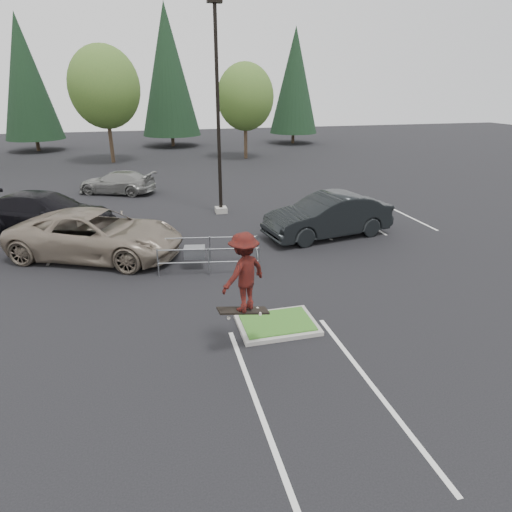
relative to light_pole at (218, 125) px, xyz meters
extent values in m
plane|color=black|center=(-0.50, -12.00, -4.56)|extent=(120.00, 120.00, 0.00)
cube|color=gray|center=(-0.50, -12.00, -4.50)|extent=(2.20, 1.60, 0.12)
cube|color=#21591C|center=(-0.50, -12.00, -4.42)|extent=(1.95, 1.35, 0.05)
cube|color=silver|center=(-5.00, -3.00, -4.56)|extent=(0.12, 5.20, 0.01)
cube|color=silver|center=(-7.70, -3.00, -4.56)|extent=(0.12, 5.20, 0.01)
cube|color=silver|center=(4.00, -3.00, -4.56)|extent=(0.12, 5.20, 0.01)
cube|color=silver|center=(6.70, -3.00, -4.56)|extent=(0.12, 5.20, 0.01)
cube|color=silver|center=(9.40, -3.00, -4.56)|extent=(0.12, 5.20, 0.01)
cube|color=silver|center=(-1.85, -15.00, -4.56)|extent=(0.12, 6.00, 0.01)
cube|color=silver|center=(0.85, -15.00, -4.56)|extent=(0.12, 6.00, 0.01)
cube|color=gray|center=(0.00, 0.00, -4.41)|extent=(0.60, 0.60, 0.30)
cylinder|color=black|center=(0.00, 0.00, 0.44)|extent=(0.18, 0.18, 10.00)
cube|color=black|center=(0.00, 0.00, 5.44)|extent=(0.70, 0.35, 0.25)
cylinder|color=#38281C|center=(-6.50, 18.50, -2.81)|extent=(0.32, 0.32, 3.50)
ellipsoid|color=#305920|center=(-6.50, 18.50, 1.70)|extent=(5.89, 5.89, 6.77)
sphere|color=#305920|center=(-5.90, 18.20, 0.96)|extent=(3.68, 3.68, 3.68)
sphere|color=#305920|center=(-7.00, 18.90, 1.15)|extent=(4.05, 4.05, 4.05)
cylinder|color=#38281C|center=(5.50, 17.80, -3.04)|extent=(0.32, 0.32, 3.04)
ellipsoid|color=#305920|center=(5.50, 17.80, 0.88)|extent=(5.12, 5.12, 5.89)
sphere|color=#305920|center=(6.10, 17.50, 0.24)|extent=(3.20, 3.20, 3.20)
sphere|color=#305920|center=(5.00, 18.20, 0.40)|extent=(3.52, 3.52, 3.52)
cylinder|color=#38281C|center=(-14.50, 28.00, -3.96)|extent=(0.36, 0.36, 1.20)
cone|color=black|center=(-14.50, 28.00, 2.54)|extent=(5.72, 5.72, 11.80)
cylinder|color=#38281C|center=(-0.50, 28.50, -3.96)|extent=(0.36, 0.36, 1.20)
cone|color=black|center=(-0.50, 28.50, 3.29)|extent=(6.38, 6.38, 13.30)
cylinder|color=#38281C|center=(13.50, 27.50, -3.96)|extent=(0.36, 0.36, 1.20)
cone|color=black|center=(13.50, 27.50, 2.29)|extent=(5.50, 5.50, 11.30)
cylinder|color=gray|center=(-3.61, -7.64, -4.04)|extent=(0.05, 0.05, 1.04)
cylinder|color=gray|center=(-3.37, -6.40, -4.04)|extent=(0.05, 0.05, 1.04)
cylinder|color=gray|center=(-1.84, -7.97, -4.04)|extent=(0.05, 0.05, 1.04)
cylinder|color=gray|center=(-1.61, -6.73, -4.04)|extent=(0.05, 0.05, 1.04)
cylinder|color=gray|center=(-0.07, -8.30, -4.04)|extent=(0.05, 0.05, 1.04)
cylinder|color=gray|center=(0.16, -7.06, -4.04)|extent=(0.05, 0.05, 1.04)
cylinder|color=gray|center=(-1.84, -7.97, -4.06)|extent=(3.55, 0.71, 0.05)
cylinder|color=gray|center=(-1.84, -7.97, -3.57)|extent=(3.55, 0.71, 0.05)
cylinder|color=gray|center=(-1.61, -6.73, -4.06)|extent=(3.55, 0.71, 0.05)
cylinder|color=gray|center=(-1.61, -6.73, -3.57)|extent=(3.55, 0.71, 0.05)
cube|color=gray|center=(-2.25, -7.25, -3.91)|extent=(0.84, 0.60, 0.43)
cube|color=black|center=(-1.70, -13.00, -3.35)|extent=(1.31, 0.48, 0.29)
cylinder|color=silver|center=(-2.10, -13.13, -3.42)|extent=(0.08, 0.05, 0.08)
cylinder|color=silver|center=(-2.10, -12.87, -3.42)|extent=(0.08, 0.05, 0.08)
cylinder|color=silver|center=(-1.30, -13.13, -3.42)|extent=(0.08, 0.05, 0.08)
cylinder|color=silver|center=(-1.30, -12.87, -3.42)|extent=(0.08, 0.05, 0.08)
imported|color=maroon|center=(-1.70, -13.00, -2.30)|extent=(1.47, 1.30, 1.98)
imported|color=gray|center=(-5.93, -5.00, -3.63)|extent=(7.38, 5.60, 1.86)
imported|color=black|center=(-8.50, -1.25, -3.63)|extent=(6.91, 4.77, 1.86)
imported|color=black|center=(4.00, -5.00, -3.61)|extent=(6.04, 2.95, 1.91)
imported|color=gray|center=(-5.50, 6.00, -3.86)|extent=(5.20, 3.79, 1.40)
camera|label=1|loc=(-3.70, -22.08, 1.82)|focal=30.00mm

